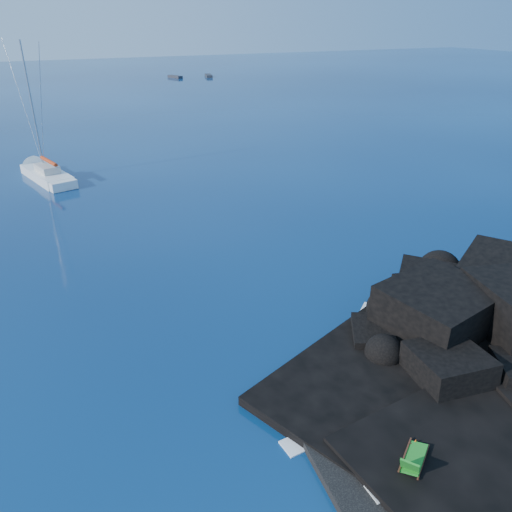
# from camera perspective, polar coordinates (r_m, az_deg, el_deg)

# --- Properties ---
(ground) EXTENTS (400.00, 400.00, 0.00)m
(ground) POSITION_cam_1_polar(r_m,az_deg,el_deg) (19.01, 8.21, -26.32)
(ground) COLOR #031538
(ground) RESTS_ON ground
(beach) EXTENTS (9.08, 6.86, 0.70)m
(beach) POSITION_cam_1_polar(r_m,az_deg,el_deg) (21.31, 18.41, -20.35)
(beach) COLOR black
(beach) RESTS_ON ground
(surf_foam) EXTENTS (10.00, 8.00, 0.06)m
(surf_foam) POSITION_cam_1_polar(r_m,az_deg,el_deg) (23.99, 12.08, -13.34)
(surf_foam) COLOR white
(surf_foam) RESTS_ON ground
(sailboat) EXTENTS (5.85, 12.69, 13.05)m
(sailboat) POSITION_cam_1_polar(r_m,az_deg,el_deg) (54.96, -22.71, 8.08)
(sailboat) COLOR white
(sailboat) RESTS_ON ground
(deck_chair) EXTENTS (1.91, 1.69, 1.23)m
(deck_chair) POSITION_cam_1_polar(r_m,az_deg,el_deg) (19.78, 17.71, -20.66)
(deck_chair) COLOR #1B7C20
(deck_chair) RESTS_ON beach
(towel) EXTENTS (1.91, 0.92, 0.05)m
(towel) POSITION_cam_1_polar(r_m,az_deg,el_deg) (19.47, 15.32, -23.81)
(towel) COLOR silver
(towel) RESTS_ON beach
(sunbather) EXTENTS (1.75, 0.44, 0.23)m
(sunbather) POSITION_cam_1_polar(r_m,az_deg,el_deg) (19.36, 15.38, -23.54)
(sunbather) COLOR tan
(sunbather) RESTS_ON towel
(marker_cone) EXTENTS (0.33, 0.33, 0.50)m
(marker_cone) POSITION_cam_1_polar(r_m,az_deg,el_deg) (20.60, 17.71, -19.82)
(marker_cone) COLOR #E9500C
(marker_cone) RESTS_ON beach
(distant_boat_a) EXTENTS (3.06, 4.84, 0.62)m
(distant_boat_a) POSITION_cam_1_polar(r_m,az_deg,el_deg) (140.74, -9.23, 19.45)
(distant_boat_a) COLOR #2C2B31
(distant_boat_a) RESTS_ON ground
(distant_boat_b) EXTENTS (2.53, 5.10, 0.65)m
(distant_boat_b) POSITION_cam_1_polar(r_m,az_deg,el_deg) (141.91, -5.44, 19.70)
(distant_boat_b) COLOR #27272C
(distant_boat_b) RESTS_ON ground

